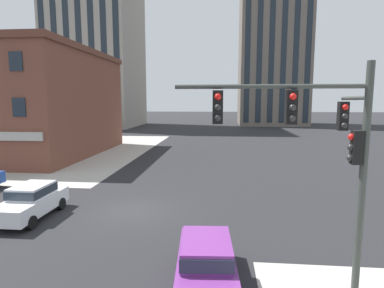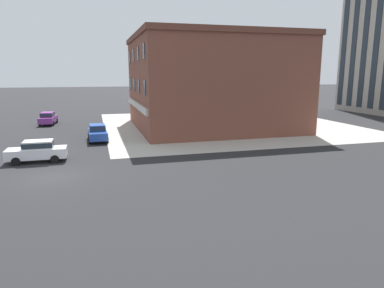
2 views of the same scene
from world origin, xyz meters
name	(u,v)px [view 2 (image 2 of 2)]	position (x,y,z in m)	size (l,w,h in m)	color
ground_plane	(52,177)	(0.00, 0.00, 0.00)	(320.00, 320.00, 0.00)	#262628
sidewalk_far_corner	(225,124)	(-20.00, 20.00, 0.00)	(32.00, 32.00, 0.02)	#B7B2A8
car_main_northbound_near	(98,132)	(-12.33, 3.14, 0.92)	(4.46, 2.02, 1.68)	#23479E
car_main_southbound_near	(48,118)	(-25.90, -3.14, 0.92)	(4.53, 2.15, 1.68)	#7A3389
car_main_southbound_far	(37,150)	(-4.71, -1.48, 0.92)	(1.90, 4.40, 1.68)	silver
storefront_block_near_corner	(210,82)	(-18.43, 17.27, 5.68)	(19.23, 18.99, 11.33)	brown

